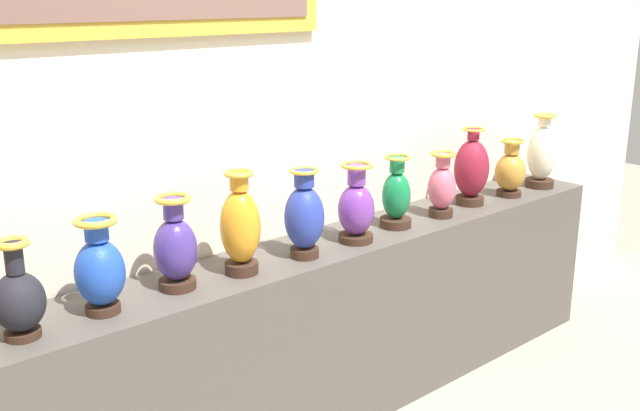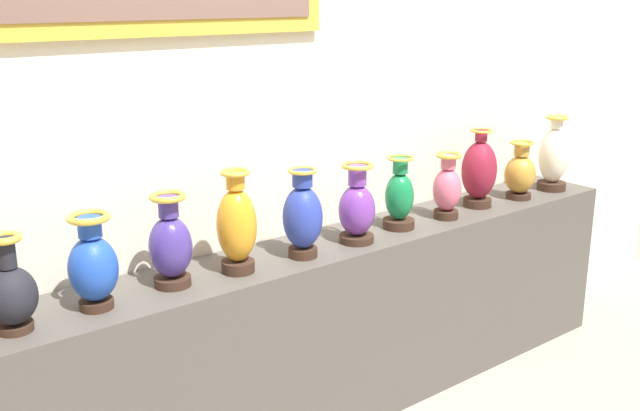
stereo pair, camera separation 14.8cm
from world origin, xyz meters
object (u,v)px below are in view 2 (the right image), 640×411
at_px(vase_burgundy, 479,172).
at_px(vase_ochre, 520,173).
at_px(vase_violet, 357,208).
at_px(vase_emerald, 399,198).
at_px(vase_rose, 447,188).
at_px(vase_sapphire, 93,265).
at_px(vase_cobalt, 303,216).
at_px(vase_indigo, 171,245).
at_px(vase_ivory, 554,157).
at_px(vase_onyx, 11,293).
at_px(vase_amber, 237,226).

relative_size(vase_burgundy, vase_ochre, 1.30).
height_order(vase_violet, vase_burgundy, vase_burgundy).
xyz_separation_m(vase_emerald, vase_rose, (0.29, -0.03, 0.00)).
height_order(vase_sapphire, vase_rose, vase_sapphire).
relative_size(vase_cobalt, vase_rose, 1.16).
xyz_separation_m(vase_indigo, vase_violet, (0.87, -0.05, -0.01)).
bearing_deg(vase_burgundy, vase_ivory, -3.45).
height_order(vase_onyx, vase_ivory, vase_ivory).
bearing_deg(vase_sapphire, vase_rose, -0.85).
relative_size(vase_cobalt, vase_emerald, 1.10).
bearing_deg(vase_rose, vase_ivory, 0.43).
distance_m(vase_onyx, vase_rose, 2.02).
relative_size(vase_sapphire, vase_ivory, 0.83).
bearing_deg(vase_onyx, vase_violet, -0.55).
xyz_separation_m(vase_onyx, vase_rose, (2.02, -0.02, 0.02)).
bearing_deg(vase_cobalt, vase_violet, 0.75).
xyz_separation_m(vase_onyx, vase_cobalt, (1.15, -0.02, 0.04)).
height_order(vase_indigo, vase_cobalt, vase_cobalt).
xyz_separation_m(vase_indigo, vase_ochre, (2.01, -0.04, -0.02)).
bearing_deg(vase_violet, vase_onyx, 179.45).
height_order(vase_onyx, vase_amber, vase_amber).
xyz_separation_m(vase_amber, vase_burgundy, (1.45, 0.02, -0.01)).
distance_m(vase_onyx, vase_burgundy, 2.30).
bearing_deg(vase_violet, vase_indigo, 176.92).
xyz_separation_m(vase_ochre, vase_ivory, (0.29, 0.00, 0.05)).
xyz_separation_m(vase_sapphire, vase_amber, (0.57, -0.01, 0.03)).
relative_size(vase_onyx, vase_amber, 0.80).
relative_size(vase_indigo, vase_burgundy, 0.89).
relative_size(vase_burgundy, vase_ivory, 0.96).
height_order(vase_indigo, vase_ivory, vase_ivory).
bearing_deg(vase_emerald, vase_indigo, 179.18).
xyz_separation_m(vase_cobalt, vase_burgundy, (1.15, 0.04, 0.01)).
relative_size(vase_onyx, vase_indigo, 0.92).
bearing_deg(vase_amber, vase_ochre, -0.40).
bearing_deg(vase_rose, vase_sapphire, 179.15).
distance_m(vase_amber, vase_ivory, 2.03).
distance_m(vase_cobalt, vase_ochre, 1.44).
height_order(vase_sapphire, vase_cobalt, vase_cobalt).
bearing_deg(vase_ivory, vase_sapphire, 179.58).
bearing_deg(vase_burgundy, vase_sapphire, -179.55).
xyz_separation_m(vase_indigo, vase_emerald, (1.15, -0.02, -0.01)).
bearing_deg(vase_onyx, vase_rose, -0.43).
xyz_separation_m(vase_burgundy, vase_ochre, (0.29, -0.04, -0.05)).
bearing_deg(vase_violet, vase_cobalt, -179.25).
bearing_deg(vase_amber, vase_onyx, -179.79).
bearing_deg(vase_cobalt, vase_emerald, 3.36).
relative_size(vase_sapphire, vase_rose, 1.06).
bearing_deg(vase_amber, vase_ivory, -0.33).
distance_m(vase_cobalt, vase_violet, 0.30).
distance_m(vase_violet, vase_emerald, 0.29).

